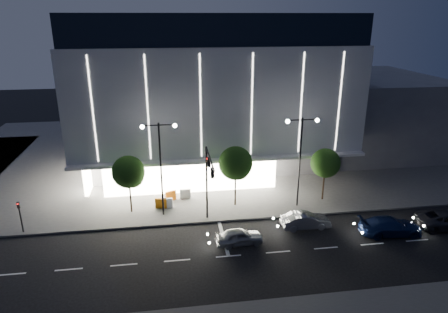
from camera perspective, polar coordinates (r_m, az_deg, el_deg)
ground at (r=33.21m, az=-3.27°, el=-12.89°), size 160.00×160.00×0.00m
sidewalk_museum at (r=55.38m, az=-0.39°, el=0.85°), size 70.00×40.00×0.15m
museum at (r=51.26m, az=-2.42°, el=9.93°), size 30.00×25.80×18.00m
annex_building at (r=60.51m, az=19.82°, el=6.15°), size 16.00×20.00×10.00m
traffic_mast at (r=33.96m, az=-2.26°, el=-2.56°), size 0.33×5.89×7.07m
street_lamp_west at (r=35.97m, az=-9.09°, el=0.07°), size 3.16×0.36×9.00m
street_lamp_east at (r=37.99m, az=10.89°, el=1.01°), size 3.16×0.36×9.00m
ped_signal_far at (r=38.33m, az=-27.13°, el=-7.30°), size 0.22×0.24×3.00m
tree_left at (r=37.77m, az=-13.44°, el=-2.39°), size 3.02×3.02×5.72m
tree_mid at (r=38.00m, az=1.69°, el=-1.22°), size 3.25×3.25×6.15m
tree_right at (r=40.62m, az=14.29°, el=-1.13°), size 2.91×2.91×5.51m
car_lead at (r=33.34m, az=2.23°, el=-11.38°), size 4.02×1.85×1.34m
car_second at (r=36.33m, az=11.56°, el=-8.95°), size 4.32×1.53×1.42m
car_third at (r=37.44m, az=22.67°, el=-9.16°), size 5.41×2.49×1.53m
barrier_a at (r=40.68m, az=-7.61°, el=-5.58°), size 1.11×0.67×1.00m
barrier_b at (r=40.95m, az=-5.56°, el=-5.32°), size 1.11×0.28×1.00m
barrier_c at (r=39.26m, az=-8.99°, el=-6.62°), size 1.12×0.41×1.00m
barrier_d at (r=39.23m, az=-8.16°, el=-6.60°), size 1.12×0.33×1.00m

